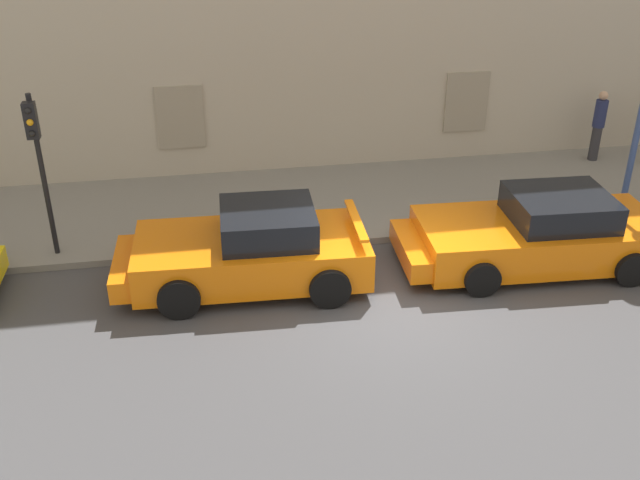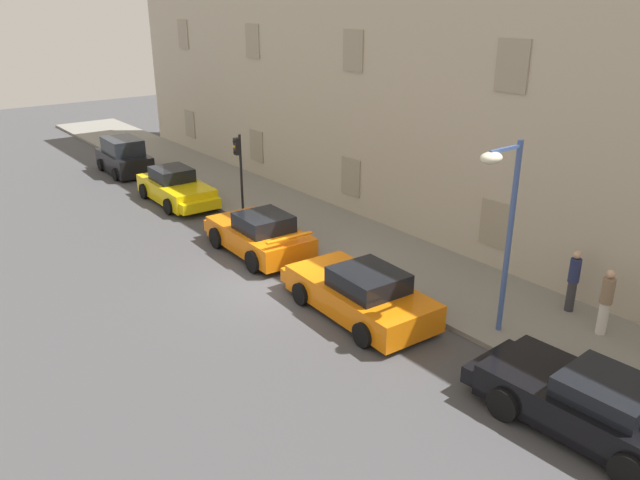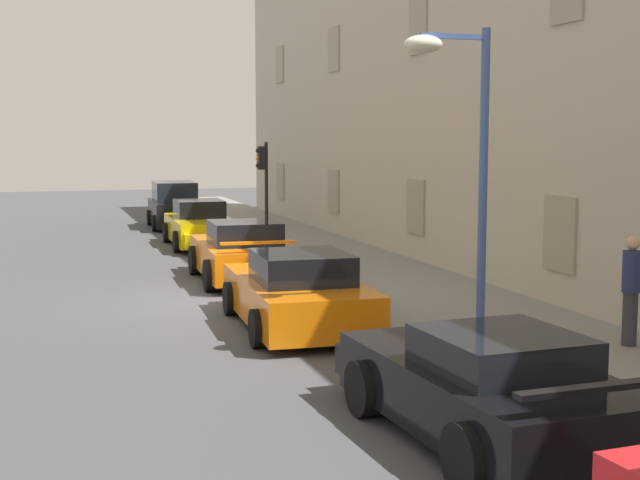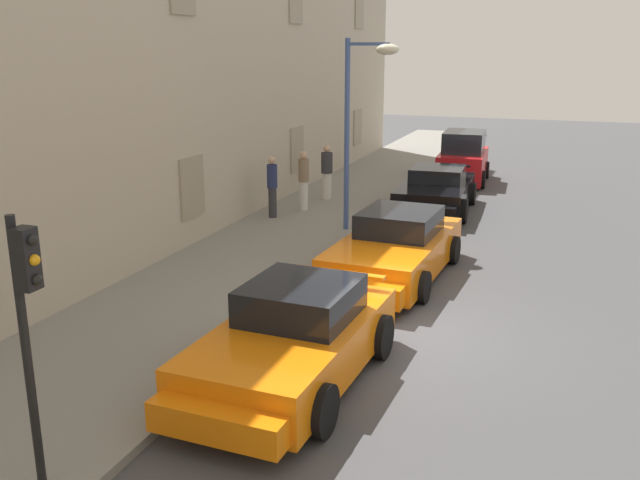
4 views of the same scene
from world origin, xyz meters
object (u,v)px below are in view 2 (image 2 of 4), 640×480
Objects in this scene: traffic_light at (239,160)px; pedestrian_strolling at (606,301)px; sportscar_tail_end at (582,401)px; pedestrian_bystander at (573,280)px; sportscar_white_middle at (357,292)px; sportscar_red_lead at (177,189)px; street_lamp at (502,205)px; hatchback_distant at (124,157)px; sportscar_yellow_flank at (257,234)px.

pedestrian_strolling is (14.01, 2.37, -1.26)m from traffic_light.
sportscar_tail_end is 2.62× the size of pedestrian_bystander.
sportscar_white_middle reaches higher than sportscar_tail_end.
street_lamp reaches higher than sportscar_red_lead.
pedestrian_strolling reaches higher than hatchback_distant.
pedestrian_bystander is at bearing 14.41° from sportscar_red_lead.
pedestrian_bystander is at bearing 79.60° from street_lamp.
pedestrian_bystander is (0.53, 2.88, -2.60)m from street_lamp.
traffic_light is (-9.02, 1.67, 1.72)m from sportscar_white_middle.
hatchback_distant is (-25.02, 0.17, 0.19)m from sportscar_tail_end.
hatchback_distant is 22.55m from pedestrian_bystander.
sportscar_white_middle is at bearing -140.95° from pedestrian_strolling.
sportscar_white_middle is at bearing -177.03° from sportscar_tail_end.
sportscar_tail_end is 1.46× the size of traffic_light.
traffic_light is at bearing -170.38° from pedestrian_strolling.
traffic_light reaches higher than sportscar_red_lead.
pedestrian_strolling is (4.99, 4.04, 0.45)m from sportscar_white_middle.
hatchback_distant is at bearing 179.28° from sportscar_red_lead.
pedestrian_strolling is (10.45, 3.84, 0.42)m from sportscar_yellow_flank.
sportscar_tail_end is 0.93× the size of street_lamp.
sportscar_yellow_flank is at bearing 177.85° from sportscar_white_middle.
hatchback_distant is (-12.95, 0.31, 0.15)m from sportscar_yellow_flank.
pedestrian_bystander is (-1.21, 0.50, 0.00)m from pedestrian_strolling.
sportscar_red_lead is 1.48× the size of traffic_light.
street_lamp is 2.82× the size of pedestrian_bystander.
sportscar_yellow_flank is 0.91× the size of sportscar_white_middle.
sportscar_tail_end is at bearing -21.57° from street_lamp.
pedestrian_strolling is (17.21, 3.60, 0.45)m from sportscar_red_lead.
street_lamp reaches higher than pedestrian_bystander.
pedestrian_strolling is at bearing 8.57° from hatchback_distant.
traffic_light is (-3.56, 1.46, 1.68)m from sportscar_yellow_flank.
street_lamp is (8.71, 1.47, 3.02)m from sportscar_yellow_flank.
pedestrian_bystander is (12.79, 2.88, -1.26)m from traffic_light.
street_lamp is at bearing 3.05° from hatchback_distant.
sportscar_yellow_flank is 0.99× the size of sportscar_tail_end.
pedestrian_bystander reaches higher than hatchback_distant.
sportscar_red_lead is 2.64× the size of pedestrian_strolling.
sportscar_white_middle is 2.84× the size of pedestrian_strolling.
traffic_light is at bearing 175.15° from sportscar_tail_end.
traffic_light is 1.78× the size of pedestrian_strolling.
sportscar_yellow_flank is 0.92× the size of street_lamp.
pedestrian_bystander is at bearing 50.34° from sportscar_white_middle.
traffic_light is 1.79× the size of pedestrian_bystander.
pedestrian_strolling is at bearing 113.66° from sportscar_tail_end.
sportscar_red_lead is at bearing 177.94° from sportscar_white_middle.
hatchback_distant is (-6.19, 0.08, 0.18)m from sportscar_red_lead.
pedestrian_bystander is (-2.84, 4.21, 0.46)m from sportscar_tail_end.
sportscar_white_middle is 4.76m from street_lamp.
sportscar_tail_end is at bearing 0.66° from sportscar_yellow_flank.
traffic_light reaches higher than sportscar_white_middle.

